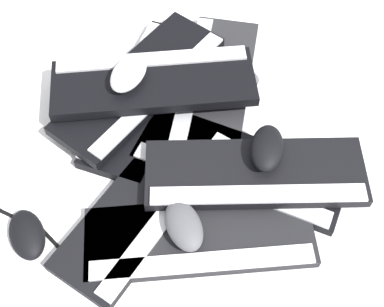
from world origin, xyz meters
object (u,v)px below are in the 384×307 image
(mouse_2, at_px, (27,235))
(keyboard_6, at_px, (255,174))
(mouse_1, at_px, (184,225))
(keyboard_1, at_px, (200,239))
(mouse_0, at_px, (235,81))
(keyboard_5, at_px, (141,85))
(keyboard_4, at_px, (146,96))
(mouse_3, at_px, (129,73))
(keyboard_3, at_px, (214,90))
(mouse_4, at_px, (267,148))
(keyboard_7, at_px, (154,82))
(keyboard_0, at_px, (148,200))
(keyboard_2, at_px, (239,167))

(mouse_2, bearing_deg, keyboard_6, -98.62)
(mouse_1, bearing_deg, keyboard_1, -131.82)
(keyboard_6, relative_size, mouse_0, 4.19)
(keyboard_5, xyz_separation_m, keyboard_6, (-0.11, 0.32, 0.00))
(keyboard_1, distance_m, keyboard_4, 0.37)
(mouse_0, relative_size, mouse_3, 1.00)
(keyboard_3, height_order, mouse_4, mouse_4)
(keyboard_4, relative_size, mouse_3, 3.87)
(keyboard_7, bearing_deg, keyboard_3, 162.94)
(keyboard_1, bearing_deg, keyboard_3, -123.37)
(keyboard_0, distance_m, keyboard_1, 0.13)
(keyboard_4, height_order, mouse_0, mouse_0)
(keyboard_1, xyz_separation_m, keyboard_2, (-0.15, -0.10, 0.00))
(keyboard_1, bearing_deg, keyboard_7, -101.76)
(mouse_0, distance_m, mouse_4, 0.21)
(keyboard_3, bearing_deg, keyboard_6, 79.89)
(keyboard_4, xyz_separation_m, keyboard_5, (0.00, -0.01, 0.03))
(keyboard_3, bearing_deg, mouse_4, 88.42)
(keyboard_6, distance_m, mouse_0, 0.24)
(mouse_4, bearing_deg, mouse_3, -111.30)
(keyboard_2, distance_m, keyboard_3, 0.21)
(keyboard_1, xyz_separation_m, mouse_1, (0.02, -0.02, 0.04))
(keyboard_7, xyz_separation_m, mouse_0, (-0.17, 0.06, -0.02))
(keyboard_3, xyz_separation_m, mouse_0, (-0.04, 0.02, 0.04))
(mouse_1, distance_m, mouse_3, 0.35)
(keyboard_7, height_order, mouse_2, keyboard_7)
(mouse_2, bearing_deg, keyboard_7, -58.64)
(keyboard_0, bearing_deg, keyboard_3, -144.04)
(keyboard_3, distance_m, keyboard_5, 0.17)
(keyboard_4, xyz_separation_m, keyboard_6, (-0.10, 0.31, 0.03))
(keyboard_2, height_order, mouse_0, mouse_0)
(mouse_1, bearing_deg, keyboard_6, -72.43)
(keyboard_1, height_order, mouse_2, mouse_2)
(keyboard_0, distance_m, keyboard_3, 0.32)
(mouse_4, bearing_deg, keyboard_0, -61.28)
(keyboard_7, xyz_separation_m, mouse_4, (-0.12, 0.26, 0.01))
(keyboard_3, relative_size, mouse_2, 3.99)
(keyboard_0, xyz_separation_m, keyboard_1, (-0.05, 0.12, 0.00))
(keyboard_6, bearing_deg, keyboard_0, -16.53)
(keyboard_0, relative_size, mouse_4, 4.16)
(keyboard_4, relative_size, mouse_0, 3.87)
(mouse_3, bearing_deg, mouse_0, 120.69)
(keyboard_0, height_order, mouse_0, mouse_0)
(keyboard_1, xyz_separation_m, mouse_2, (0.29, -0.16, 0.01))
(keyboard_1, distance_m, keyboard_5, 0.38)
(keyboard_5, relative_size, keyboard_6, 1.00)
(mouse_2, bearing_deg, mouse_1, -112.76)
(keyboard_0, xyz_separation_m, keyboard_5, (-0.11, -0.26, 0.03))
(keyboard_0, height_order, mouse_1, mouse_1)
(keyboard_2, distance_m, keyboard_4, 0.28)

